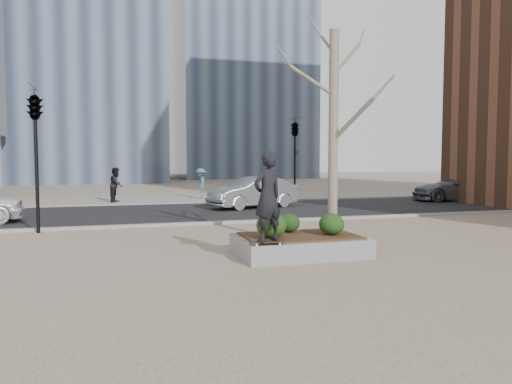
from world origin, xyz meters
name	(u,v)px	position (x,y,z in m)	size (l,w,h in m)	color
ground	(260,257)	(0.00, 0.00, 0.00)	(120.00, 120.00, 0.00)	tan
street	(191,212)	(0.00, 10.00, 0.01)	(60.00, 8.00, 0.02)	black
far_sidewalk	(171,199)	(0.00, 17.00, 0.01)	(60.00, 6.00, 0.02)	gray
planter	(300,246)	(1.00, 0.00, 0.23)	(3.00, 2.00, 0.45)	gray
planter_mulch	(300,236)	(1.00, 0.00, 0.47)	(2.70, 1.70, 0.04)	#382314
sycamore_tree	(334,99)	(2.00, 0.30, 3.79)	(2.80, 2.80, 6.60)	gray
shrub_left	(271,225)	(0.20, -0.24, 0.79)	(0.71, 0.71, 0.60)	#193A12
shrub_middle	(289,223)	(0.90, 0.48, 0.72)	(0.55, 0.55, 0.47)	black
shrub_right	(332,224)	(1.73, -0.22, 0.75)	(0.61, 0.61, 0.52)	#193B13
skateboard	(268,243)	(-0.10, -0.88, 0.49)	(0.78, 0.20, 0.07)	black
skateboarder	(268,197)	(-0.10, -0.88, 1.51)	(0.72, 0.47, 1.96)	black
car_silver	(253,192)	(3.05, 10.96, 0.73)	(1.50, 4.29, 1.41)	gray
car_third	(458,188)	(14.62, 11.35, 0.72)	(1.97, 4.84, 1.41)	#53555F
pedestrian_a	(116,185)	(-2.97, 15.77, 0.92)	(0.88, 0.68, 1.80)	black
pedestrian_b	(201,183)	(1.67, 16.81, 0.88)	(1.10, 0.63, 1.71)	#436178
pedestrian_c	(272,184)	(5.75, 16.39, 0.82)	(0.93, 0.39, 1.58)	black
traffic_light_near	(36,161)	(-5.50, 5.60, 2.25)	(0.60, 2.48, 4.50)	black
traffic_light_far	(295,159)	(6.50, 14.60, 2.25)	(0.60, 2.48, 4.50)	black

